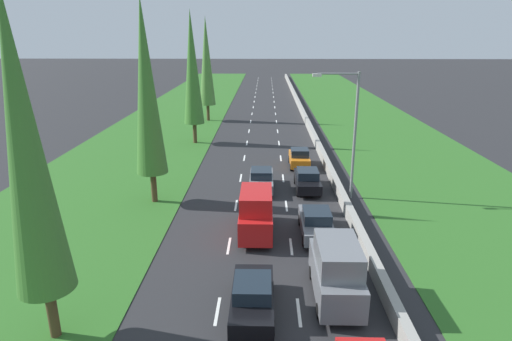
{
  "coord_description": "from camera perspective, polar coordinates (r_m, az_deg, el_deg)",
  "views": [
    {
      "loc": [
        0.26,
        -0.83,
        11.4
      ],
      "look_at": [
        -0.44,
        30.58,
        1.42
      ],
      "focal_mm": 30.32,
      "sensor_mm": 36.0,
      "label": 1
    }
  ],
  "objects": [
    {
      "name": "poplar_tree_third",
      "position": [
        46.49,
        -8.43,
        13.19
      ],
      "size": [
        2.15,
        2.15,
        13.82
      ],
      "color": "#4C3823",
      "rests_on": "ground"
    },
    {
      "name": "black_sedan_centre_lane_second",
      "position": [
        18.97,
        -0.46,
        -16.31
      ],
      "size": [
        1.82,
        4.5,
        1.64
      ],
      "color": "black",
      "rests_on": "ground"
    },
    {
      "name": "red_van_centre_lane",
      "position": [
        25.42,
        0.02,
        -5.55
      ],
      "size": [
        1.96,
        4.9,
        2.82
      ],
      "color": "red",
      "rests_on": "ground"
    },
    {
      "name": "median_barrier",
      "position": [
        62.06,
        6.33,
        7.32
      ],
      "size": [
        0.44,
        120.0,
        0.85
      ],
      "primitive_type": "cube",
      "color": "#9E9B93",
      "rests_on": "ground"
    },
    {
      "name": "grass_verge_right",
      "position": [
        63.47,
        14.18,
        6.75
      ],
      "size": [
        14.0,
        140.0,
        0.04
      ],
      "primitive_type": "cube",
      "color": "#2D6623",
      "rests_on": "ground"
    },
    {
      "name": "street_light_mast",
      "position": [
        30.71,
        12.34,
        5.62
      ],
      "size": [
        3.2,
        0.28,
        9.0
      ],
      "color": "gray",
      "rests_on": "ground"
    },
    {
      "name": "grey_sedan_right_lane",
      "position": [
        25.75,
        7.95,
        -6.85
      ],
      "size": [
        1.82,
        4.5,
        1.64
      ],
      "color": "slate",
      "rests_on": "ground"
    },
    {
      "name": "grass_verge_left",
      "position": [
        63.22,
        -10.61,
        6.94
      ],
      "size": [
        14.0,
        140.0,
        0.04
      ],
      "primitive_type": "cube",
      "color": "#2D6623",
      "rests_on": "ground"
    },
    {
      "name": "poplar_tree_second",
      "position": [
        29.69,
        -14.26,
        10.42
      ],
      "size": [
        2.15,
        2.15,
        13.8
      ],
      "color": "#4C3823",
      "rests_on": "ground"
    },
    {
      "name": "ground_plane",
      "position": [
        61.89,
        1.02,
        7.0
      ],
      "size": [
        300.0,
        300.0,
        0.0
      ],
      "primitive_type": "plane",
      "color": "#28282B",
      "rests_on": "ground"
    },
    {
      "name": "grey_sedan_centre_lane",
      "position": [
        32.88,
        0.71,
        -1.17
      ],
      "size": [
        1.82,
        4.5,
        1.64
      ],
      "color": "slate",
      "rests_on": "ground"
    },
    {
      "name": "grey_van_right_lane",
      "position": [
        19.92,
        10.54,
        -12.85
      ],
      "size": [
        1.96,
        4.9,
        2.82
      ],
      "color": "slate",
      "rests_on": "ground"
    },
    {
      "name": "orange_hatchback_right_lane",
      "position": [
        38.65,
        5.73,
        1.66
      ],
      "size": [
        1.74,
        3.9,
        1.72
      ],
      "color": "orange",
      "rests_on": "ground"
    },
    {
      "name": "poplar_tree_fourth",
      "position": [
        59.05,
        -6.56,
        14.07
      ],
      "size": [
        2.14,
        2.14,
        13.63
      ],
      "color": "#4C3823",
      "rests_on": "ground"
    },
    {
      "name": "lane_markings",
      "position": [
        61.89,
        1.02,
        7.0
      ],
      "size": [
        3.64,
        116.0,
        0.01
      ],
      "color": "white",
      "rests_on": "ground"
    },
    {
      "name": "poplar_tree_nearest",
      "position": [
        16.75,
        -28.18,
        2.68
      ],
      "size": [
        2.13,
        2.13,
        13.26
      ],
      "color": "#4C3823",
      "rests_on": "ground"
    },
    {
      "name": "black_sedan_right_lane",
      "position": [
        33.02,
        6.78,
        -1.22
      ],
      "size": [
        1.82,
        4.5,
        1.64
      ],
      "color": "black",
      "rests_on": "ground"
    }
  ]
}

